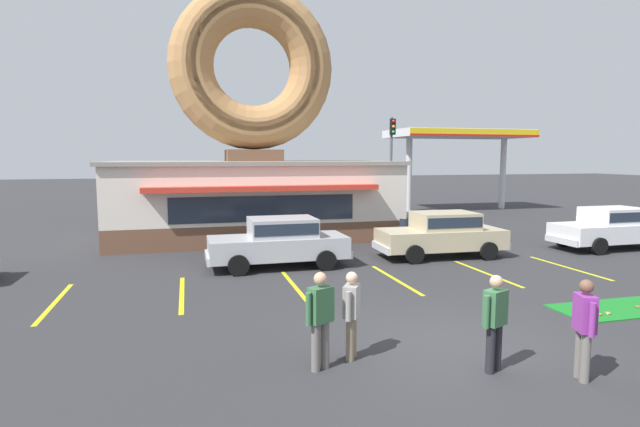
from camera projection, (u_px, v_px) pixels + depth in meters
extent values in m
plane|color=#2D2D30|center=(451.00, 345.00, 9.45)|extent=(160.00, 160.00, 0.00)
cube|color=brown|center=(255.00, 226.00, 22.36)|extent=(12.00, 6.00, 0.90)
cube|color=silver|center=(254.00, 191.00, 22.18)|extent=(12.00, 6.00, 2.30)
cube|color=gray|center=(254.00, 163.00, 22.04)|extent=(12.30, 6.30, 0.16)
cube|color=red|center=(265.00, 188.00, 18.97)|extent=(9.00, 0.60, 0.20)
cube|color=#232D3D|center=(264.00, 209.00, 19.34)|extent=(7.20, 0.03, 1.00)
cube|color=brown|center=(254.00, 155.00, 22.00)|extent=(2.40, 1.80, 0.50)
torus|color=#B27F4C|center=(252.00, 67.00, 21.57)|extent=(7.10, 1.90, 7.10)
torus|color=tan|center=(254.00, 65.00, 21.16)|extent=(6.25, 1.05, 6.24)
cube|color=#197523|center=(633.00, 307.00, 11.77)|extent=(3.86, 1.39, 0.03)
torus|color=#A5724C|center=(608.00, 313.00, 11.23)|extent=(0.13, 0.13, 0.04)
torus|color=brown|center=(594.00, 310.00, 11.43)|extent=(0.13, 0.13, 0.04)
torus|color=brown|center=(599.00, 314.00, 11.15)|extent=(0.13, 0.13, 0.04)
torus|color=brown|center=(638.00, 307.00, 11.71)|extent=(0.13, 0.13, 0.04)
sphere|color=white|center=(608.00, 314.00, 11.17)|extent=(0.04, 0.04, 0.04)
cube|color=silver|center=(610.00, 232.00, 19.27)|extent=(4.41, 1.80, 0.68)
cube|color=silver|center=(614.00, 215.00, 19.23)|extent=(2.11, 1.58, 0.60)
cube|color=#232D3D|center=(614.00, 215.00, 19.23)|extent=(2.03, 1.60, 0.36)
cube|color=silver|center=(561.00, 241.00, 18.70)|extent=(0.11, 1.67, 0.24)
cylinder|color=black|center=(599.00, 246.00, 18.10)|extent=(0.64, 0.23, 0.64)
cylinder|color=black|center=(563.00, 239.00, 19.79)|extent=(0.64, 0.23, 0.64)
cylinder|color=black|center=(619.00, 236.00, 20.51)|extent=(0.64, 0.23, 0.64)
cube|color=#B2B5BA|center=(278.00, 247.00, 16.07)|extent=(4.41, 1.79, 0.68)
cube|color=#B2B5BA|center=(282.00, 227.00, 16.04)|extent=(2.11, 1.57, 0.60)
cube|color=#232D3D|center=(282.00, 226.00, 16.04)|extent=(2.03, 1.60, 0.36)
cube|color=silver|center=(207.00, 258.00, 15.52)|extent=(0.11, 1.67, 0.24)
cube|color=silver|center=(344.00, 251.00, 16.69)|extent=(0.11, 1.67, 0.24)
cylinder|color=black|center=(238.00, 265.00, 14.91)|extent=(0.64, 0.22, 0.64)
cylinder|color=black|center=(233.00, 254.00, 16.60)|extent=(0.64, 0.22, 0.64)
cylinder|color=black|center=(326.00, 260.00, 15.63)|extent=(0.64, 0.22, 0.64)
cylinder|color=black|center=(312.00, 250.00, 17.31)|extent=(0.64, 0.22, 0.64)
cube|color=#BCAD89|center=(440.00, 239.00, 17.70)|extent=(4.46, 1.92, 0.68)
cube|color=#BCAD89|center=(445.00, 221.00, 17.66)|extent=(2.16, 1.64, 0.60)
cube|color=#232D3D|center=(445.00, 220.00, 17.66)|extent=(2.07, 1.66, 0.36)
cube|color=silver|center=(381.00, 248.00, 17.24)|extent=(0.16, 1.67, 0.24)
cube|color=silver|center=(496.00, 243.00, 18.22)|extent=(0.16, 1.67, 0.24)
cylinder|color=black|center=(415.00, 254.00, 16.59)|extent=(0.65, 0.24, 0.64)
cylinder|color=black|center=(395.00, 245.00, 18.29)|extent=(0.65, 0.24, 0.64)
cylinder|color=black|center=(488.00, 251.00, 17.19)|extent=(0.65, 0.24, 0.64)
cylinder|color=black|center=(463.00, 242.00, 18.89)|extent=(0.65, 0.24, 0.64)
cylinder|color=slate|center=(325.00, 344.00, 8.39)|extent=(0.15, 0.15, 0.82)
cylinder|color=slate|center=(316.00, 347.00, 8.26)|extent=(0.15, 0.15, 0.82)
cube|color=#386B42|center=(320.00, 305.00, 8.25)|extent=(0.45, 0.38, 0.60)
cylinder|color=#386B42|center=(332.00, 304.00, 8.41)|extent=(0.10, 0.10, 0.55)
cylinder|color=#386B42|center=(308.00, 309.00, 8.09)|extent=(0.10, 0.10, 0.55)
sphere|color=tan|center=(320.00, 279.00, 8.20)|extent=(0.22, 0.22, 0.22)
cylinder|color=#232328|center=(490.00, 350.00, 8.19)|extent=(0.15, 0.15, 0.80)
cylinder|color=#232328|center=(497.00, 347.00, 8.31)|extent=(0.15, 0.15, 0.80)
cube|color=#386B42|center=(495.00, 307.00, 8.17)|extent=(0.44, 0.37, 0.59)
cylinder|color=#386B42|center=(487.00, 312.00, 8.02)|extent=(0.10, 0.10, 0.54)
cylinder|color=#386B42|center=(504.00, 306.00, 8.33)|extent=(0.10, 0.10, 0.54)
sphere|color=tan|center=(496.00, 282.00, 8.12)|extent=(0.22, 0.22, 0.22)
cylinder|color=#7F7056|center=(353.00, 335.00, 8.88)|extent=(0.15, 0.15, 0.77)
cylinder|color=#7F7056|center=(350.00, 339.00, 8.69)|extent=(0.15, 0.15, 0.77)
cube|color=gray|center=(352.00, 301.00, 8.71)|extent=(0.40, 0.45, 0.56)
cylinder|color=gray|center=(355.00, 298.00, 8.96)|extent=(0.10, 0.10, 0.52)
cylinder|color=gray|center=(348.00, 306.00, 8.48)|extent=(0.10, 0.10, 0.52)
sphere|color=beige|center=(352.00, 278.00, 8.67)|extent=(0.21, 0.21, 0.21)
cylinder|color=slate|center=(585.00, 358.00, 7.85)|extent=(0.15, 0.15, 0.80)
cylinder|color=slate|center=(580.00, 353.00, 8.05)|extent=(0.15, 0.15, 0.80)
cube|color=#8C3393|center=(585.00, 313.00, 7.87)|extent=(0.35, 0.44, 0.59)
cylinder|color=#8C3393|center=(592.00, 320.00, 7.63)|extent=(0.10, 0.10, 0.54)
cylinder|color=#8C3393|center=(578.00, 310.00, 8.12)|extent=(0.10, 0.10, 0.54)
sphere|color=brown|center=(587.00, 286.00, 7.82)|extent=(0.22, 0.22, 0.22)
cylinder|color=#232833|center=(405.00, 230.00, 21.06)|extent=(0.56, 0.56, 0.95)
torus|color=black|center=(405.00, 219.00, 21.01)|extent=(0.57, 0.57, 0.05)
cylinder|color=#595B60|center=(391.00, 168.00, 28.82)|extent=(0.16, 0.16, 5.80)
cube|color=black|center=(393.00, 127.00, 28.38)|extent=(0.28, 0.24, 0.90)
sphere|color=red|center=(394.00, 121.00, 28.23)|extent=(0.18, 0.18, 0.18)
sphere|color=orange|center=(394.00, 127.00, 28.27)|extent=(0.18, 0.18, 0.18)
sphere|color=green|center=(393.00, 132.00, 28.30)|extent=(0.18, 0.18, 0.18)
cylinder|color=silver|center=(409.00, 175.00, 32.33)|extent=(0.40, 0.40, 4.80)
cylinder|color=silver|center=(503.00, 174.00, 34.12)|extent=(0.40, 0.40, 4.80)
cube|color=silver|center=(458.00, 134.00, 32.93)|extent=(9.00, 4.40, 0.50)
cube|color=yellow|center=(477.00, 132.00, 30.80)|extent=(9.00, 0.04, 0.44)
cube|color=red|center=(477.00, 135.00, 30.79)|extent=(9.00, 0.04, 0.12)
cube|color=yellow|center=(55.00, 302.00, 12.21)|extent=(0.12, 3.60, 0.01)
cube|color=yellow|center=(182.00, 294.00, 12.98)|extent=(0.12, 3.60, 0.01)
cube|color=yellow|center=(295.00, 286.00, 13.75)|extent=(0.12, 3.60, 0.01)
cube|color=yellow|center=(395.00, 279.00, 14.51)|extent=(0.12, 3.60, 0.01)
cube|color=yellow|center=(486.00, 273.00, 15.28)|extent=(0.12, 3.60, 0.01)
cube|color=yellow|center=(568.00, 268.00, 16.05)|extent=(0.12, 3.60, 0.01)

